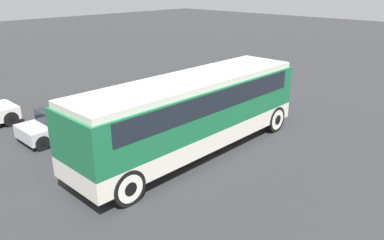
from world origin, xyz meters
The scene contains 3 objects.
ground_plane centered at (0.00, 0.00, 0.00)m, with size 120.00×120.00×0.00m, color #2D2D30.
tour_bus centered at (0.10, 0.00, 1.89)m, with size 10.46×2.69×3.10m.
parked_car_near centered at (-2.24, 5.37, 0.65)m, with size 4.68×1.82×1.29m.
Camera 1 is at (-9.96, -9.52, 6.54)m, focal length 35.00 mm.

